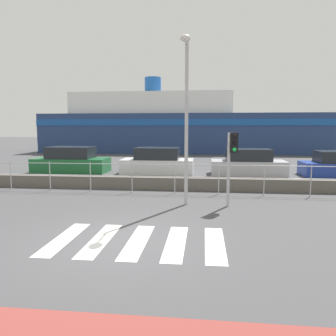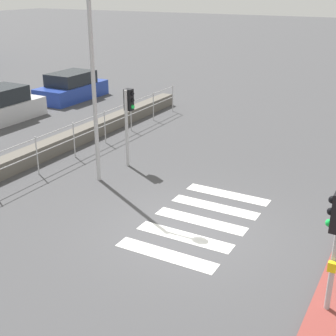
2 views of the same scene
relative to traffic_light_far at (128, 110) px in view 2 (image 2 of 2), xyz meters
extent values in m
plane|color=#424244|center=(-2.98, -3.72, -1.83)|extent=(160.00, 160.00, 0.00)
cube|color=silver|center=(-4.26, -3.72, -1.83)|extent=(0.45, 2.40, 0.01)
cube|color=silver|center=(-3.36, -3.72, -1.83)|extent=(0.45, 2.40, 0.01)
cube|color=silver|center=(-2.46, -3.72, -1.83)|extent=(0.45, 2.40, 0.01)
cube|color=silver|center=(-1.56, -3.72, -1.83)|extent=(0.45, 2.40, 0.01)
cube|color=silver|center=(-0.66, -3.72, -1.83)|extent=(0.45, 2.40, 0.01)
cylinder|color=#B2B2B5|center=(-2.98, 2.03, -0.66)|extent=(19.43, 0.03, 0.03)
cylinder|color=#B2B2B5|center=(-2.98, 2.03, -1.16)|extent=(19.43, 0.03, 0.03)
cylinder|color=#B2B2B5|center=(-2.09, 2.03, -1.22)|extent=(0.04, 0.04, 1.23)
cylinder|color=#B2B2B5|center=(-0.33, 2.03, -1.22)|extent=(0.04, 0.04, 1.23)
cylinder|color=#B2B2B5|center=(1.44, 2.03, -1.22)|extent=(0.04, 0.04, 1.23)
cylinder|color=#B2B2B5|center=(3.21, 2.03, -1.22)|extent=(0.04, 0.04, 1.23)
cylinder|color=#B2B2B5|center=(4.97, 2.03, -1.22)|extent=(0.04, 0.04, 1.23)
cylinder|color=#B2B2B5|center=(6.74, 2.03, -1.22)|extent=(0.04, 0.04, 1.23)
cylinder|color=#B2B2B5|center=(-4.57, -7.21, -0.62)|extent=(0.10, 0.10, 2.44)
sphere|color=black|center=(-4.74, -7.07, 0.47)|extent=(0.13, 0.13, 0.13)
sphere|color=black|center=(-4.74, -7.07, 0.26)|extent=(0.13, 0.13, 0.13)
sphere|color=#19D84C|center=(-4.74, -7.07, 0.05)|extent=(0.13, 0.13, 0.13)
cube|color=yellow|center=(-4.68, -7.21, -0.78)|extent=(0.10, 0.14, 0.18)
cylinder|color=#B2B2B5|center=(-0.11, 0.01, -0.59)|extent=(0.10, 0.10, 2.49)
cube|color=black|center=(0.06, 0.01, 0.32)|extent=(0.24, 0.24, 0.68)
sphere|color=black|center=(0.06, -0.13, 0.53)|extent=(0.13, 0.13, 0.13)
sphere|color=black|center=(0.06, -0.13, 0.32)|extent=(0.13, 0.13, 0.13)
sphere|color=#19D84C|center=(0.06, -0.13, 0.11)|extent=(0.13, 0.13, 0.13)
cylinder|color=#B2B2B5|center=(-1.54, 0.12, 0.92)|extent=(0.12, 0.12, 5.52)
cube|color=#233D9E|center=(6.44, 7.74, -1.46)|extent=(3.90, 1.80, 0.76)
cube|color=#1E2328|center=(6.44, 7.74, -0.77)|extent=(2.34, 1.58, 0.62)
camera|label=1|loc=(-0.94, -11.01, 0.83)|focal=35.00mm
camera|label=2|loc=(-12.00, -8.02, 3.72)|focal=50.00mm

